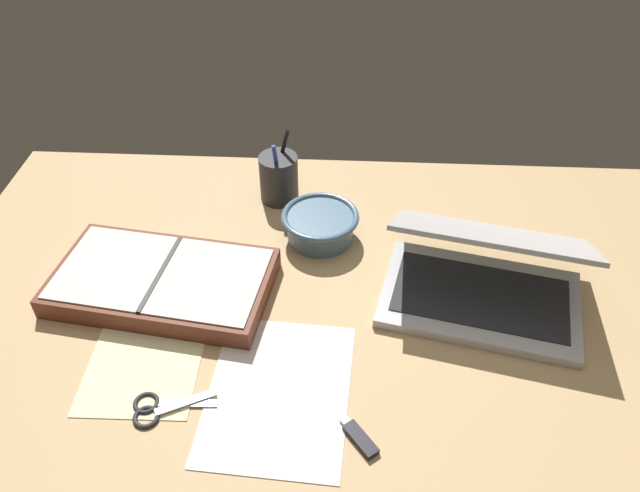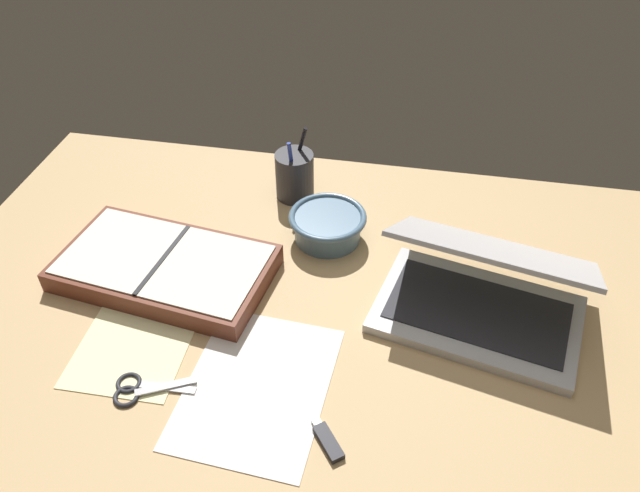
% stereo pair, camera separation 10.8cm
% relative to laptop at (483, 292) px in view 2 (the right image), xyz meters
% --- Properties ---
extents(desk_top, '(1.40, 1.00, 0.02)m').
position_rel_laptop_xyz_m(desk_top, '(-0.27, -0.08, -0.05)').
color(desk_top, tan).
rests_on(desk_top, ground).
extents(laptop, '(0.38, 0.32, 0.16)m').
position_rel_laptop_xyz_m(laptop, '(0.00, 0.00, 0.00)').
color(laptop, '#B7B7BC').
rests_on(laptop, desk_top).
extents(bowl, '(0.15, 0.15, 0.06)m').
position_rel_laptop_xyz_m(bowl, '(-0.29, 0.14, -0.01)').
color(bowl, slate).
rests_on(bowl, desk_top).
extents(pen_cup, '(0.08, 0.08, 0.15)m').
position_rel_laptop_xyz_m(pen_cup, '(-0.38, 0.27, 0.01)').
color(pen_cup, '#28282D').
rests_on(pen_cup, desk_top).
extents(planner, '(0.40, 0.26, 0.04)m').
position_rel_laptop_xyz_m(planner, '(-0.55, -0.02, -0.02)').
color(planner, brown).
rests_on(planner, desk_top).
extents(scissors, '(0.12, 0.07, 0.01)m').
position_rel_laptop_xyz_m(scissors, '(-0.50, -0.26, -0.04)').
color(scissors, '#B7B7BC').
rests_on(scissors, desk_top).
extents(paper_sheet_front, '(0.23, 0.29, 0.00)m').
position_rel_laptop_xyz_m(paper_sheet_front, '(-0.33, -0.22, -0.04)').
color(paper_sheet_front, white).
rests_on(paper_sheet_front, desk_top).
extents(paper_sheet_beside_planner, '(0.18, 0.26, 0.00)m').
position_rel_laptop_xyz_m(paper_sheet_beside_planner, '(-0.54, -0.15, -0.04)').
color(paper_sheet_beside_planner, '#F4EFB2').
rests_on(paper_sheet_beside_planner, desk_top).
extents(usb_drive, '(0.06, 0.07, 0.01)m').
position_rel_laptop_xyz_m(usb_drive, '(-0.21, -0.30, -0.04)').
color(usb_drive, black).
rests_on(usb_drive, desk_top).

